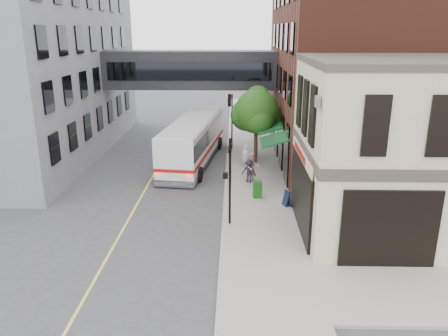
# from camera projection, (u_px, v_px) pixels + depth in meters

# --- Properties ---
(ground) EXTENTS (120.00, 120.00, 0.00)m
(ground) POSITION_uv_depth(u_px,v_px,m) (221.00, 244.00, 20.56)
(ground) COLOR #38383A
(ground) RESTS_ON ground
(sidewalk_main) EXTENTS (4.00, 60.00, 0.15)m
(sidewalk_main) POSITION_uv_depth(u_px,v_px,m) (252.00, 159.00, 33.83)
(sidewalk_main) COLOR gray
(sidewalk_main) RESTS_ON ground
(corner_building) EXTENTS (10.19, 8.12, 8.45)m
(corner_building) POSITION_uv_depth(u_px,v_px,m) (408.00, 148.00, 20.98)
(corner_building) COLOR beige
(corner_building) RESTS_ON ground
(brick_building) EXTENTS (13.76, 18.00, 14.00)m
(brick_building) POSITION_uv_depth(u_px,v_px,m) (361.00, 67.00, 32.49)
(brick_building) COLOR #4A2117
(brick_building) RESTS_ON ground
(opposite_building) EXTENTS (14.00, 24.00, 14.00)m
(opposite_building) POSITION_uv_depth(u_px,v_px,m) (10.00, 65.00, 34.08)
(opposite_building) COLOR slate
(opposite_building) RESTS_ON ground
(skyway_bridge) EXTENTS (14.00, 3.18, 3.00)m
(skyway_bridge) POSITION_uv_depth(u_px,v_px,m) (191.00, 70.00, 35.80)
(skyway_bridge) COLOR black
(skyway_bridge) RESTS_ON ground
(traffic_signal_near) EXTENTS (0.44, 0.22, 4.60)m
(traffic_signal_near) POSITION_uv_depth(u_px,v_px,m) (229.00, 171.00, 21.55)
(traffic_signal_near) COLOR black
(traffic_signal_near) RESTS_ON sidewalk_main
(traffic_signal_far) EXTENTS (0.53, 0.28, 4.50)m
(traffic_signal_far) POSITION_uv_depth(u_px,v_px,m) (230.00, 110.00, 35.74)
(traffic_signal_far) COLOR black
(traffic_signal_far) RESTS_ON sidewalk_main
(street_sign_pole) EXTENTS (0.08, 0.75, 3.00)m
(street_sign_pole) POSITION_uv_depth(u_px,v_px,m) (231.00, 162.00, 26.64)
(street_sign_pole) COLOR gray
(street_sign_pole) RESTS_ON sidewalk_main
(street_tree) EXTENTS (3.80, 3.20, 5.60)m
(street_tree) POSITION_uv_depth(u_px,v_px,m) (256.00, 112.00, 31.91)
(street_tree) COLOR #382619
(street_tree) RESTS_ON sidewalk_main
(lane_marking) EXTENTS (0.12, 40.00, 0.01)m
(lane_marking) POSITION_uv_depth(u_px,v_px,m) (153.00, 175.00, 30.20)
(lane_marking) COLOR #D8CC4C
(lane_marking) RESTS_ON ground
(bus) EXTENTS (4.12, 12.23, 3.23)m
(bus) POSITION_uv_depth(u_px,v_px,m) (194.00, 139.00, 32.70)
(bus) COLOR silver
(bus) RESTS_ON ground
(pedestrian_a) EXTENTS (0.66, 0.45, 1.76)m
(pedestrian_a) POSITION_uv_depth(u_px,v_px,m) (246.00, 157.00, 30.89)
(pedestrian_a) COLOR beige
(pedestrian_a) RESTS_ON sidewalk_main
(pedestrian_b) EXTENTS (1.08, 0.91, 1.95)m
(pedestrian_b) POSITION_uv_depth(u_px,v_px,m) (252.00, 167.00, 28.36)
(pedestrian_b) COLOR pink
(pedestrian_b) RESTS_ON sidewalk_main
(pedestrian_c) EXTENTS (1.13, 0.91, 1.53)m
(pedestrian_c) POSITION_uv_depth(u_px,v_px,m) (249.00, 171.00, 28.21)
(pedestrian_c) COLOR black
(pedestrian_c) RESTS_ON sidewalk_main
(newspaper_box) EXTENTS (0.54, 0.49, 0.99)m
(newspaper_box) POSITION_uv_depth(u_px,v_px,m) (257.00, 189.00, 25.74)
(newspaper_box) COLOR #155112
(newspaper_box) RESTS_ON sidewalk_main
(sandwich_board) EXTENTS (0.48, 0.58, 0.89)m
(sandwich_board) POSITION_uv_depth(u_px,v_px,m) (287.00, 198.00, 24.53)
(sandwich_board) COLOR black
(sandwich_board) RESTS_ON sidewalk_main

